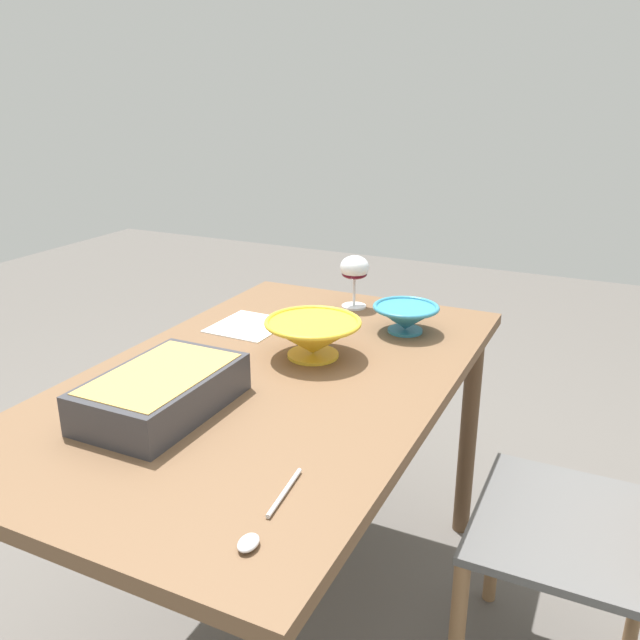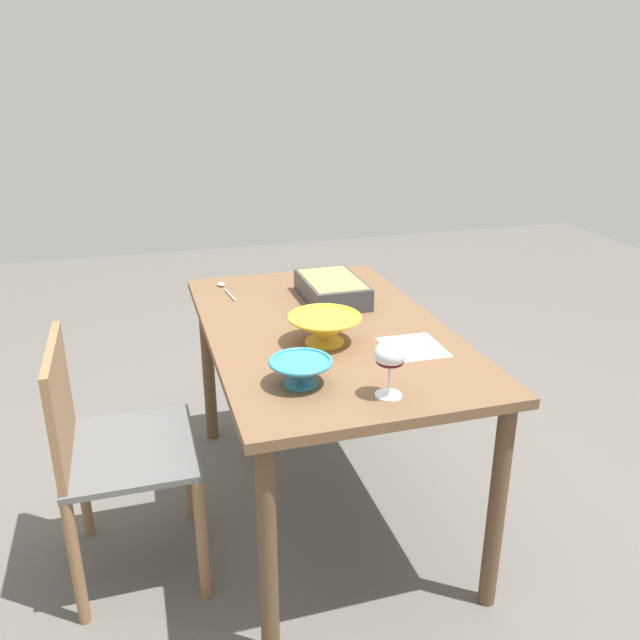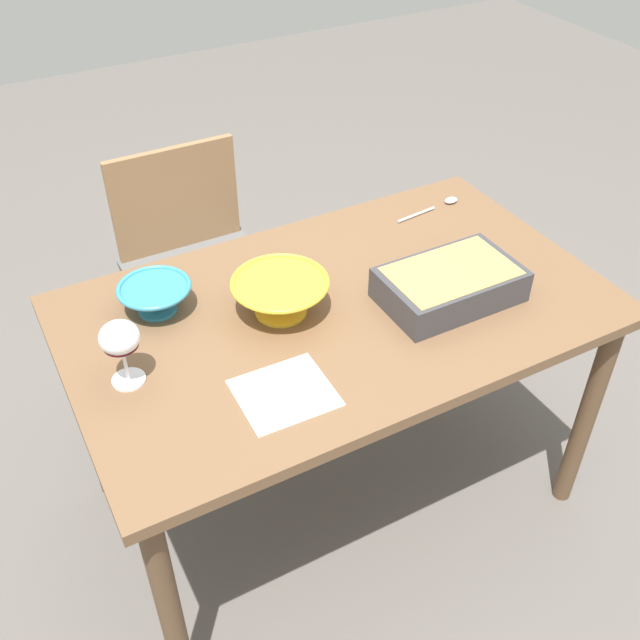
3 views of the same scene
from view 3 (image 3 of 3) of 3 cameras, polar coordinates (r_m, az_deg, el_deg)
The scene contains 9 objects.
ground_plane at distance 2.37m, azimuth 1.15°, elevation -13.17°, with size 8.00×8.00×0.00m, color #5B5651.
dining_table at distance 1.89m, azimuth 1.40°, elevation -0.88°, with size 1.35×0.81×0.74m.
chair at distance 2.52m, azimuth -9.88°, elevation 4.76°, with size 0.46×0.41×0.83m.
wine_glass at distance 1.61m, azimuth -15.33°, elevation -1.60°, with size 0.09×0.09×0.16m.
casserole_dish at distance 1.86m, azimuth 10.10°, elevation 2.86°, with size 0.35×0.21×0.09m.
mixing_bowl at distance 1.84m, azimuth -12.72°, elevation 1.80°, with size 0.18×0.18×0.08m.
small_bowl at distance 1.78m, azimuth -3.11°, elevation 1.99°, with size 0.24×0.24×0.10m.
serving_spoon at distance 2.26m, azimuth 9.34°, elevation 8.86°, with size 0.23×0.04×0.01m.
napkin at distance 1.60m, azimuth -2.79°, elevation -5.71°, with size 0.20×0.19×0.00m, color white.
Camera 3 is at (-0.73, -1.25, 1.87)m, focal length 41.00 mm.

